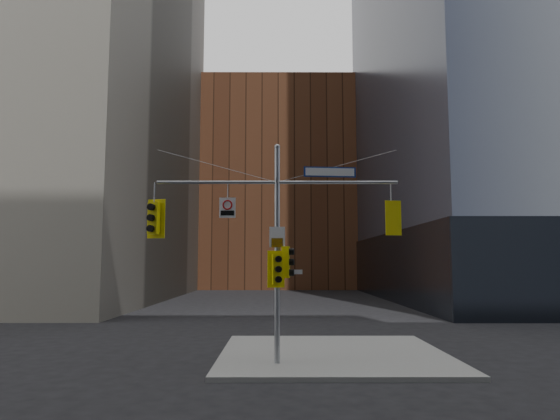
{
  "coord_description": "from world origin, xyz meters",
  "views": [
    {
      "loc": [
        0.04,
        -14.37,
        3.33
      ],
      "look_at": [
        0.09,
        2.0,
        5.08
      ],
      "focal_mm": 32.0,
      "sensor_mm": 36.0,
      "label": 1
    }
  ],
  "objects_px": {
    "signal_assembly": "(277,230)",
    "traffic_light_pole_side": "(287,262)",
    "traffic_light_west_arm": "(154,218)",
    "traffic_light_east_arm": "(391,218)",
    "regulatory_sign_arm": "(227,207)",
    "traffic_light_pole_front": "(277,269)",
    "street_sign_blade": "(330,172)"
  },
  "relations": [
    {
      "from": "signal_assembly",
      "to": "traffic_light_pole_side",
      "type": "bearing_deg",
      "value": 0.15
    },
    {
      "from": "traffic_light_pole_side",
      "to": "regulatory_sign_arm",
      "type": "distance_m",
      "value": 2.67
    },
    {
      "from": "traffic_light_east_arm",
      "to": "street_sign_blade",
      "type": "relative_size",
      "value": 0.65
    },
    {
      "from": "traffic_light_pole_front",
      "to": "street_sign_blade",
      "type": "relative_size",
      "value": 0.68
    },
    {
      "from": "traffic_light_east_arm",
      "to": "regulatory_sign_arm",
      "type": "relative_size",
      "value": 1.71
    },
    {
      "from": "signal_assembly",
      "to": "traffic_light_west_arm",
      "type": "height_order",
      "value": "signal_assembly"
    },
    {
      "from": "traffic_light_west_arm",
      "to": "regulatory_sign_arm",
      "type": "xyz_separation_m",
      "value": [
        2.43,
        -0.03,
        0.37
      ]
    },
    {
      "from": "traffic_light_east_arm",
      "to": "traffic_light_pole_side",
      "type": "xyz_separation_m",
      "value": [
        -3.45,
        -0.0,
        -1.44
      ]
    },
    {
      "from": "regulatory_sign_arm",
      "to": "traffic_light_east_arm",
      "type": "bearing_deg",
      "value": 2.7
    },
    {
      "from": "regulatory_sign_arm",
      "to": "signal_assembly",
      "type": "bearing_deg",
      "value": 3.18
    },
    {
      "from": "traffic_light_west_arm",
      "to": "traffic_light_east_arm",
      "type": "height_order",
      "value": "traffic_light_west_arm"
    },
    {
      "from": "traffic_light_east_arm",
      "to": "traffic_light_pole_side",
      "type": "height_order",
      "value": "traffic_light_east_arm"
    },
    {
      "from": "signal_assembly",
      "to": "traffic_light_pole_side",
      "type": "relative_size",
      "value": 7.8
    },
    {
      "from": "traffic_light_west_arm",
      "to": "regulatory_sign_arm",
      "type": "relative_size",
      "value": 1.95
    },
    {
      "from": "traffic_light_pole_side",
      "to": "regulatory_sign_arm",
      "type": "xyz_separation_m",
      "value": [
        -1.97,
        -0.02,
        1.81
      ]
    },
    {
      "from": "signal_assembly",
      "to": "traffic_light_east_arm",
      "type": "height_order",
      "value": "signal_assembly"
    },
    {
      "from": "street_sign_blade",
      "to": "regulatory_sign_arm",
      "type": "bearing_deg",
      "value": 175.25
    },
    {
      "from": "traffic_light_pole_side",
      "to": "regulatory_sign_arm",
      "type": "height_order",
      "value": "regulatory_sign_arm"
    },
    {
      "from": "traffic_light_west_arm",
      "to": "regulatory_sign_arm",
      "type": "bearing_deg",
      "value": 13.22
    },
    {
      "from": "street_sign_blade",
      "to": "regulatory_sign_arm",
      "type": "distance_m",
      "value": 3.6
    },
    {
      "from": "traffic_light_east_arm",
      "to": "traffic_light_pole_front",
      "type": "distance_m",
      "value": 4.13
    },
    {
      "from": "signal_assembly",
      "to": "traffic_light_pole_front",
      "type": "bearing_deg",
      "value": -90.29
    },
    {
      "from": "traffic_light_pole_side",
      "to": "street_sign_blade",
      "type": "height_order",
      "value": "street_sign_blade"
    },
    {
      "from": "traffic_light_west_arm",
      "to": "traffic_light_east_arm",
      "type": "distance_m",
      "value": 7.84
    },
    {
      "from": "traffic_light_west_arm",
      "to": "street_sign_blade",
      "type": "bearing_deg",
      "value": 13.92
    },
    {
      "from": "traffic_light_pole_front",
      "to": "street_sign_blade",
      "type": "distance_m",
      "value": 3.67
    },
    {
      "from": "traffic_light_pole_side",
      "to": "street_sign_blade",
      "type": "bearing_deg",
      "value": -81.61
    },
    {
      "from": "signal_assembly",
      "to": "traffic_light_pole_front",
      "type": "relative_size",
      "value": 6.74
    },
    {
      "from": "signal_assembly",
      "to": "traffic_light_pole_front",
      "type": "xyz_separation_m",
      "value": [
        -0.0,
        -0.27,
        -1.28
      ]
    },
    {
      "from": "signal_assembly",
      "to": "regulatory_sign_arm",
      "type": "height_order",
      "value": "signal_assembly"
    },
    {
      "from": "traffic_light_west_arm",
      "to": "street_sign_blade",
      "type": "distance_m",
      "value": 6.03
    },
    {
      "from": "traffic_light_east_arm",
      "to": "traffic_light_pole_side",
      "type": "bearing_deg",
      "value": -10.77
    }
  ]
}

